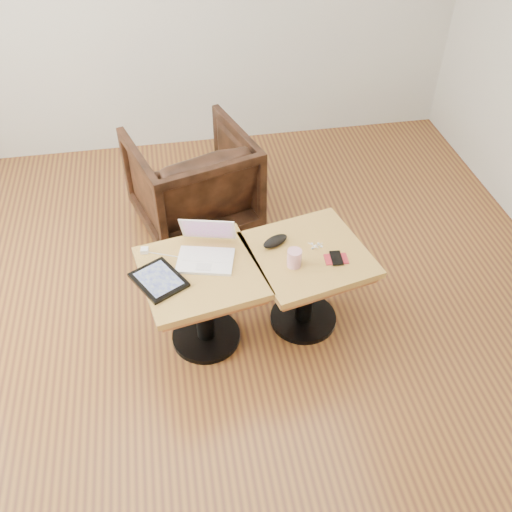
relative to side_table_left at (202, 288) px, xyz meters
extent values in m
cube|color=#57311D|center=(0.09, 0.00, -0.41)|extent=(4.50, 4.50, 0.01)
cylinder|color=black|center=(0.00, 0.00, -0.40)|extent=(0.40, 0.40, 0.03)
cylinder|color=black|center=(0.00, 0.00, -0.14)|extent=(0.10, 0.10, 0.48)
cube|color=brown|center=(0.00, 0.00, 0.08)|extent=(0.65, 0.65, 0.04)
cube|color=brown|center=(0.00, 0.00, 0.12)|extent=(0.71, 0.71, 0.04)
cylinder|color=black|center=(0.59, 0.04, -0.40)|extent=(0.40, 0.40, 0.03)
cylinder|color=black|center=(0.59, 0.04, -0.14)|extent=(0.10, 0.10, 0.48)
cube|color=brown|center=(0.59, 0.04, 0.08)|extent=(0.66, 0.66, 0.04)
cube|color=brown|center=(0.59, 0.04, 0.12)|extent=(0.72, 0.72, 0.04)
cube|color=white|center=(0.03, 0.06, 0.15)|extent=(0.34, 0.27, 0.02)
cube|color=silver|center=(0.04, 0.09, 0.15)|extent=(0.26, 0.15, 0.00)
cube|color=silver|center=(0.02, 0.00, 0.15)|extent=(0.09, 0.07, 0.00)
cube|color=white|center=(0.07, 0.20, 0.24)|extent=(0.31, 0.16, 0.18)
cube|color=#952F38|center=(0.07, 0.20, 0.24)|extent=(0.27, 0.13, 0.15)
cube|color=black|center=(-0.22, -0.05, 0.15)|extent=(0.32, 0.34, 0.02)
cube|color=#191E38|center=(-0.22, -0.05, 0.16)|extent=(0.26, 0.28, 0.00)
cube|color=white|center=(-0.28, 0.19, 0.15)|extent=(0.05, 0.05, 0.02)
ellipsoid|color=black|center=(0.43, 0.13, 0.16)|extent=(0.17, 0.13, 0.05)
cylinder|color=#BF4166|center=(0.49, -0.05, 0.19)|extent=(0.11, 0.11, 0.10)
sphere|color=white|center=(0.64, 0.07, 0.14)|extent=(0.01, 0.01, 0.01)
sphere|color=white|center=(0.66, 0.09, 0.14)|extent=(0.01, 0.01, 0.01)
sphere|color=white|center=(0.62, 0.09, 0.14)|extent=(0.01, 0.01, 0.01)
sphere|color=white|center=(0.67, 0.06, 0.14)|extent=(0.01, 0.01, 0.01)
sphere|color=white|center=(0.62, 0.06, 0.14)|extent=(0.01, 0.01, 0.01)
cylinder|color=white|center=(0.64, 0.07, 0.14)|extent=(0.07, 0.04, 0.00)
cube|color=maroon|center=(0.72, -0.05, 0.14)|extent=(0.13, 0.09, 0.01)
cube|color=black|center=(0.72, -0.05, 0.15)|extent=(0.07, 0.11, 0.01)
imported|color=black|center=(0.05, 1.10, -0.06)|extent=(0.95, 0.96, 0.71)
camera|label=1|loc=(-0.09, -2.18, 2.18)|focal=40.00mm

